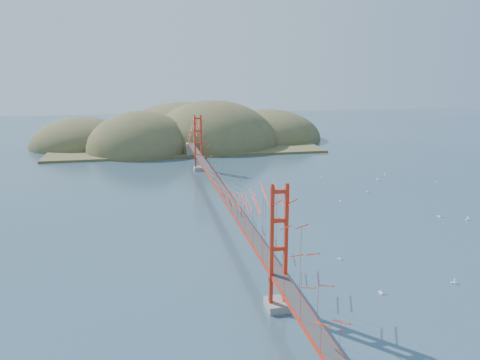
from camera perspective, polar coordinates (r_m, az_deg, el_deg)
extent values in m
plane|color=#314E63|center=(71.23, -2.19, -3.84)|extent=(320.00, 320.00, 0.00)
cube|color=gray|center=(43.99, 4.56, -14.91)|extent=(2.00, 2.40, 0.70)
cube|color=gray|center=(99.91, -5.06, 1.41)|extent=(2.00, 2.40, 0.70)
cube|color=red|center=(70.31, -2.21, -1.27)|extent=(1.40, 92.00, 0.16)
cube|color=red|center=(70.36, -2.21, -1.43)|extent=(1.33, 92.00, 0.24)
cube|color=#38383A|center=(70.28, -2.21, -1.19)|extent=(1.19, 92.00, 0.03)
cube|color=gray|center=(115.28, -6.02, 3.68)|extent=(2.20, 2.60, 3.30)
cube|color=brown|center=(133.19, -6.79, 4.38)|extent=(70.00, 40.00, 0.60)
ellipsoid|color=brown|center=(124.88, -11.96, 3.46)|extent=(28.00, 28.00, 21.00)
ellipsoid|color=brown|center=(132.19, -3.25, 4.28)|extent=(36.00, 36.00, 25.00)
ellipsoid|color=brown|center=(143.58, 3.42, 5.02)|extent=(32.00, 32.00, 18.00)
ellipsoid|color=brown|center=(137.75, -18.65, 3.96)|extent=(28.00, 28.00, 16.00)
ellipsoid|color=brown|center=(147.19, -6.50, 5.16)|extent=(44.00, 44.00, 22.00)
cube|color=white|center=(53.09, 24.64, -11.32)|extent=(0.62, 0.41, 0.11)
cylinder|color=white|center=(52.96, 24.67, -11.00)|extent=(0.02, 0.02, 0.64)
cube|color=white|center=(84.90, 15.33, -1.40)|extent=(0.59, 0.57, 0.11)
cylinder|color=white|center=(84.82, 15.34, -1.18)|extent=(0.02, 0.02, 0.67)
cube|color=white|center=(55.19, 12.08, -9.39)|extent=(0.34, 0.50, 0.09)
cylinder|color=white|center=(55.09, 12.09, -9.14)|extent=(0.01, 0.01, 0.52)
cube|color=white|center=(74.53, 23.11, -4.11)|extent=(0.33, 0.64, 0.11)
cylinder|color=white|center=(74.43, 23.14, -3.86)|extent=(0.02, 0.02, 0.67)
cube|color=white|center=(48.47, 16.79, -13.03)|extent=(0.20, 0.60, 0.11)
cylinder|color=white|center=(48.33, 16.82, -12.69)|extent=(0.02, 0.02, 0.65)
cube|color=white|center=(79.45, 1.82, -1.94)|extent=(0.56, 0.50, 0.10)
cylinder|color=white|center=(79.37, 1.82, -1.72)|extent=(0.02, 0.02, 0.62)
cube|color=white|center=(94.41, 16.42, 0.01)|extent=(0.66, 0.42, 0.11)
cylinder|color=white|center=(94.34, 16.44, 0.21)|extent=(0.02, 0.02, 0.68)
cube|color=white|center=(74.73, 25.99, -4.36)|extent=(0.59, 0.27, 0.10)
cylinder|color=white|center=(74.65, 26.01, -4.13)|extent=(0.02, 0.02, 0.62)
cube|color=white|center=(98.74, 17.24, 0.53)|extent=(0.60, 0.45, 0.11)
cylinder|color=white|center=(98.67, 17.25, 0.71)|extent=(0.02, 0.02, 0.64)
cube|color=white|center=(78.17, 12.16, -2.51)|extent=(0.22, 0.54, 0.10)
cylinder|color=white|center=(78.10, 12.17, -2.30)|extent=(0.02, 0.02, 0.58)
cube|color=white|center=(85.31, 5.31, -0.90)|extent=(0.64, 0.40, 0.11)
cylinder|color=white|center=(85.23, 5.31, -0.68)|extent=(0.02, 0.02, 0.67)
cube|color=white|center=(94.34, 9.93, 0.35)|extent=(0.38, 0.49, 0.09)
cylinder|color=white|center=(94.28, 9.94, 0.50)|extent=(0.01, 0.01, 0.52)
cube|color=white|center=(96.46, 22.79, -0.23)|extent=(0.42, 0.51, 0.09)
cylinder|color=white|center=(96.40, 22.81, -0.07)|extent=(0.01, 0.01, 0.55)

